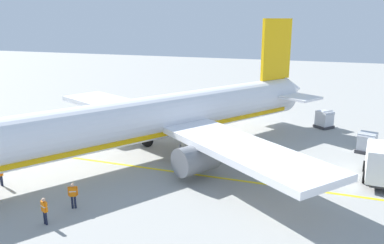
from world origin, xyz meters
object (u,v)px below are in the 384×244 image
at_px(service_truck_fuel, 382,161).
at_px(crew_loader_left, 73,194).
at_px(cargo_container_near, 324,119).
at_px(cargo_container_mid, 367,143).
at_px(airliner_foreground, 153,119).
at_px(crew_loader_right, 44,209).
at_px(crew_marshaller, 1,173).

height_order(service_truck_fuel, crew_loader_left, service_truck_fuel).
distance_m(cargo_container_near, cargo_container_mid, 8.49).
distance_m(airliner_foreground, service_truck_fuel, 18.52).
height_order(airliner_foreground, crew_loader_right, airliner_foreground).
relative_size(crew_marshaller, crew_loader_right, 0.97).
distance_m(cargo_container_near, crew_loader_right, 31.83).
distance_m(cargo_container_near, crew_marshaller, 32.84).
bearing_deg(cargo_container_mid, cargo_container_near, 27.34).
bearing_deg(crew_loader_left, cargo_container_mid, -45.35).
bearing_deg(cargo_container_near, service_truck_fuel, -162.76).
relative_size(cargo_container_mid, crew_loader_left, 1.21).
height_order(cargo_container_near, crew_loader_left, cargo_container_near).
bearing_deg(service_truck_fuel, crew_loader_left, 120.95).
bearing_deg(cargo_container_near, cargo_container_mid, -152.66).
height_order(cargo_container_mid, crew_loader_left, cargo_container_mid).
relative_size(service_truck_fuel, crew_loader_left, 3.26).
bearing_deg(crew_marshaller, crew_loader_left, -99.64).
distance_m(crew_marshaller, crew_loader_left, 7.26).
distance_m(cargo_container_mid, crew_loader_left, 26.00).
xyz_separation_m(service_truck_fuel, cargo_container_mid, (6.84, 0.56, -0.69)).
distance_m(crew_loader_left, crew_loader_right, 2.33).
relative_size(service_truck_fuel, crew_loader_right, 3.30).
relative_size(crew_marshaller, crew_loader_left, 0.96).
relative_size(airliner_foreground, cargo_container_near, 15.75).
height_order(service_truck_fuel, cargo_container_mid, service_truck_fuel).
bearing_deg(crew_loader_left, airliner_foreground, -3.34).
height_order(cargo_container_near, crew_loader_right, cargo_container_near).
xyz_separation_m(cargo_container_mid, crew_marshaller, (-17.06, 25.65, 0.04)).
bearing_deg(crew_loader_left, cargo_container_near, -29.49).
relative_size(airliner_foreground, crew_loader_right, 21.89).
height_order(airliner_foreground, service_truck_fuel, airliner_foreground).
relative_size(cargo_container_near, crew_marshaller, 1.43).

